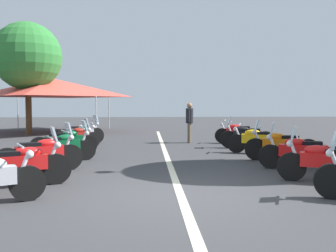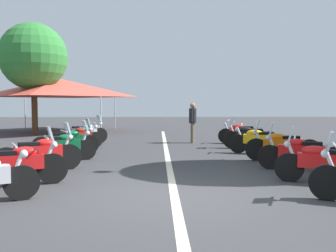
{
  "view_description": "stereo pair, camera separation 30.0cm",
  "coord_description": "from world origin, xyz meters",
  "px_view_note": "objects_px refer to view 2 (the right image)",
  "views": [
    {
      "loc": [
        -6.57,
        0.6,
        1.68
      ],
      "look_at": [
        4.18,
        0.0,
        1.02
      ],
      "focal_mm": 38.81,
      "sensor_mm": 36.0,
      "label": 1
    },
    {
      "loc": [
        -6.57,
        0.3,
        1.68
      ],
      "look_at": [
        4.18,
        0.0,
        1.02
      ],
      "focal_mm": 38.81,
      "sensor_mm": 36.0,
      "label": 2
    }
  ],
  "objects_px": {
    "motorcycle_left_row_5": "(78,137)",
    "motorcycle_left_row_6": "(84,133)",
    "motorcycle_left_row_3": "(61,146)",
    "motorcycle_right_row_3": "(282,145)",
    "event_tent": "(57,88)",
    "motorcycle_right_row_5": "(249,136)",
    "motorcycle_left_row_1": "(18,164)",
    "bystander_4": "(193,119)",
    "motorcycle_right_row_4": "(259,140)",
    "motorcycle_right_row_1": "(322,162)",
    "motorcycle_right_row_6": "(242,133)",
    "motorcycle_left_row_4": "(67,141)",
    "motorcycle_right_row_2": "(301,152)",
    "motorcycle_left_row_2": "(40,153)",
    "roadside_tree_1": "(33,57)",
    "traffic_cone_1": "(316,150)"
  },
  "relations": [
    {
      "from": "motorcycle_left_row_4",
      "to": "motorcycle_right_row_2",
      "type": "distance_m",
      "value": 7.26
    },
    {
      "from": "motorcycle_left_row_5",
      "to": "motorcycle_left_row_6",
      "type": "xyz_separation_m",
      "value": [
        1.65,
        0.09,
        0.03
      ]
    },
    {
      "from": "motorcycle_left_row_2",
      "to": "motorcycle_left_row_5",
      "type": "distance_m",
      "value": 4.64
    },
    {
      "from": "motorcycle_left_row_4",
      "to": "event_tent",
      "type": "distance_m",
      "value": 10.47
    },
    {
      "from": "motorcycle_left_row_1",
      "to": "motorcycle_right_row_6",
      "type": "height_order",
      "value": "motorcycle_left_row_1"
    },
    {
      "from": "motorcycle_right_row_1",
      "to": "event_tent",
      "type": "bearing_deg",
      "value": -35.58
    },
    {
      "from": "motorcycle_left_row_4",
      "to": "motorcycle_left_row_2",
      "type": "bearing_deg",
      "value": -110.34
    },
    {
      "from": "motorcycle_right_row_1",
      "to": "bystander_4",
      "type": "bearing_deg",
      "value": -55.24
    },
    {
      "from": "motorcycle_left_row_5",
      "to": "motorcycle_right_row_6",
      "type": "height_order",
      "value": "motorcycle_right_row_6"
    },
    {
      "from": "motorcycle_right_row_5",
      "to": "motorcycle_left_row_1",
      "type": "bearing_deg",
      "value": 55.41
    },
    {
      "from": "motorcycle_left_row_1",
      "to": "traffic_cone_1",
      "type": "relative_size",
      "value": 3.15
    },
    {
      "from": "motorcycle_left_row_4",
      "to": "event_tent",
      "type": "xyz_separation_m",
      "value": [
        9.8,
        2.97,
        2.18
      ]
    },
    {
      "from": "motorcycle_left_row_2",
      "to": "motorcycle_right_row_6",
      "type": "relative_size",
      "value": 0.99
    },
    {
      "from": "motorcycle_right_row_3",
      "to": "motorcycle_right_row_4",
      "type": "bearing_deg",
      "value": -69.64
    },
    {
      "from": "motorcycle_left_row_1",
      "to": "motorcycle_right_row_6",
      "type": "xyz_separation_m",
      "value": [
        7.72,
        -6.37,
        -0.01
      ]
    },
    {
      "from": "motorcycle_left_row_1",
      "to": "motorcycle_right_row_4",
      "type": "height_order",
      "value": "motorcycle_left_row_1"
    },
    {
      "from": "event_tent",
      "to": "motorcycle_right_row_5",
      "type": "bearing_deg",
      "value": -131.31
    },
    {
      "from": "motorcycle_right_row_2",
      "to": "traffic_cone_1",
      "type": "xyz_separation_m",
      "value": [
        1.86,
        -1.22,
        -0.17
      ]
    },
    {
      "from": "motorcycle_left_row_3",
      "to": "motorcycle_left_row_6",
      "type": "xyz_separation_m",
      "value": [
        4.63,
        0.27,
        0.02
      ]
    },
    {
      "from": "motorcycle_left_row_4",
      "to": "roadside_tree_1",
      "type": "relative_size",
      "value": 0.34
    },
    {
      "from": "traffic_cone_1",
      "to": "motorcycle_right_row_3",
      "type": "bearing_deg",
      "value": 107.64
    },
    {
      "from": "motorcycle_left_row_4",
      "to": "bystander_4",
      "type": "bearing_deg",
      "value": 15.99
    },
    {
      "from": "motorcycle_right_row_2",
      "to": "bystander_4",
      "type": "height_order",
      "value": "bystander_4"
    },
    {
      "from": "motorcycle_right_row_1",
      "to": "motorcycle_right_row_3",
      "type": "bearing_deg",
      "value": -72.37
    },
    {
      "from": "motorcycle_left_row_4",
      "to": "motorcycle_right_row_3",
      "type": "relative_size",
      "value": 0.96
    },
    {
      "from": "motorcycle_right_row_1",
      "to": "roadside_tree_1",
      "type": "distance_m",
      "value": 16.69
    },
    {
      "from": "motorcycle_left_row_1",
      "to": "motorcycle_left_row_5",
      "type": "xyz_separation_m",
      "value": [
        6.22,
        0.15,
        -0.02
      ]
    },
    {
      "from": "motorcycle_left_row_3",
      "to": "motorcycle_left_row_5",
      "type": "distance_m",
      "value": 2.98
    },
    {
      "from": "motorcycle_left_row_1",
      "to": "motorcycle_right_row_6",
      "type": "distance_m",
      "value": 10.01
    },
    {
      "from": "motorcycle_right_row_2",
      "to": "bystander_4",
      "type": "relative_size",
      "value": 1.23
    },
    {
      "from": "motorcycle_right_row_6",
      "to": "motorcycle_right_row_4",
      "type": "bearing_deg",
      "value": 106.34
    },
    {
      "from": "motorcycle_right_row_5",
      "to": "bystander_4",
      "type": "relative_size",
      "value": 1.17
    },
    {
      "from": "motorcycle_right_row_4",
      "to": "roadside_tree_1",
      "type": "bearing_deg",
      "value": -20.45
    },
    {
      "from": "motorcycle_right_row_1",
      "to": "motorcycle_right_row_6",
      "type": "height_order",
      "value": "motorcycle_right_row_1"
    },
    {
      "from": "motorcycle_right_row_5",
      "to": "motorcycle_right_row_2",
      "type": "bearing_deg",
      "value": 103.22
    },
    {
      "from": "motorcycle_right_row_2",
      "to": "roadside_tree_1",
      "type": "bearing_deg",
      "value": -29.21
    },
    {
      "from": "motorcycle_left_row_2",
      "to": "motorcycle_right_row_2",
      "type": "height_order",
      "value": "motorcycle_left_row_2"
    },
    {
      "from": "motorcycle_left_row_1",
      "to": "event_tent",
      "type": "height_order",
      "value": "event_tent"
    },
    {
      "from": "motorcycle_left_row_6",
      "to": "bystander_4",
      "type": "relative_size",
      "value": 1.08
    },
    {
      "from": "motorcycle_left_row_6",
      "to": "motorcycle_right_row_6",
      "type": "bearing_deg",
      "value": -32.98
    },
    {
      "from": "motorcycle_right_row_2",
      "to": "motorcycle_left_row_3",
      "type": "bearing_deg",
      "value": 3.45
    },
    {
      "from": "motorcycle_left_row_3",
      "to": "motorcycle_left_row_5",
      "type": "xyz_separation_m",
      "value": [
        2.98,
        0.17,
        -0.01
      ]
    },
    {
      "from": "motorcycle_left_row_1",
      "to": "motorcycle_left_row_4",
      "type": "height_order",
      "value": "motorcycle_left_row_1"
    },
    {
      "from": "motorcycle_left_row_2",
      "to": "motorcycle_right_row_3",
      "type": "xyz_separation_m",
      "value": [
        1.49,
        -6.54,
        0.0
      ]
    },
    {
      "from": "motorcycle_right_row_3",
      "to": "motorcycle_right_row_5",
      "type": "xyz_separation_m",
      "value": [
        3.06,
        0.19,
        -0.0
      ]
    },
    {
      "from": "motorcycle_right_row_2",
      "to": "motorcycle_right_row_4",
      "type": "relative_size",
      "value": 1.05
    },
    {
      "from": "motorcycle_right_row_3",
      "to": "event_tent",
      "type": "bearing_deg",
      "value": -37.25
    },
    {
      "from": "roadside_tree_1",
      "to": "motorcycle_right_row_2",
      "type": "bearing_deg",
      "value": -137.02
    },
    {
      "from": "motorcycle_right_row_1",
      "to": "motorcycle_left_row_4",
      "type": "bearing_deg",
      "value": -13.97
    },
    {
      "from": "motorcycle_left_row_5",
      "to": "motorcycle_right_row_4",
      "type": "distance_m",
      "value": 6.59
    }
  ]
}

